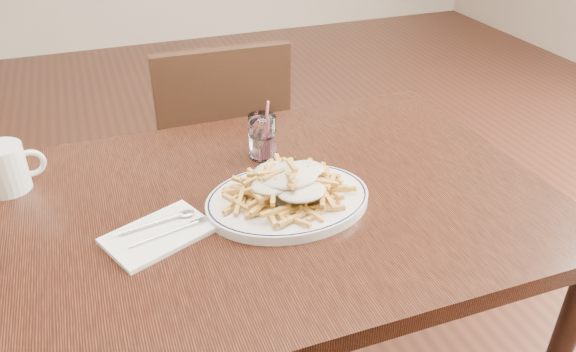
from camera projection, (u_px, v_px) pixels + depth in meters
name	position (u px, v px, depth m)	size (l,w,h in m)	color
table	(267.00, 229.00, 1.22)	(1.20, 0.80, 0.75)	black
chair_far	(221.00, 151.00, 1.87)	(0.42, 0.42, 0.88)	black
fries_plate	(288.00, 200.00, 1.15)	(0.39, 0.35, 0.02)	white
loaded_fries	(288.00, 181.00, 1.12)	(0.25, 0.21, 0.07)	gold
napkin	(159.00, 234.00, 1.06)	(0.19, 0.13, 0.01)	white
cutlery	(158.00, 230.00, 1.06)	(0.18, 0.10, 0.01)	silver
water_glass	(262.00, 139.00, 1.31)	(0.06, 0.06, 0.14)	white
coffee_mug	(6.00, 168.00, 1.18)	(0.13, 0.09, 0.10)	white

